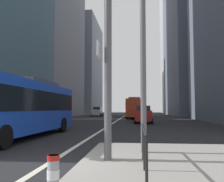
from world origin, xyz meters
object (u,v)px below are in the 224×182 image
at_px(city_bus_blue_oncoming, 21,105).
at_px(city_bus_red_receding, 134,107).
at_px(car_oncoming_mid, 97,112).
at_px(car_receding_near, 143,114).
at_px(car_receding_far, 143,111).
at_px(traffic_signal_gantry, 33,27).
at_px(bollard_left, 53,178).
at_px(street_lamp_post, 143,6).

xyz_separation_m(city_bus_blue_oncoming, city_bus_red_receding, (6.07, 28.23, -0.00)).
bearing_deg(car_oncoming_mid, car_receding_near, -69.03).
bearing_deg(car_receding_far, car_receding_near, -91.30).
relative_size(traffic_signal_gantry, bollard_left, 8.95).
relative_size(city_bus_blue_oncoming, traffic_signal_gantry, 1.66).
distance_m(car_receding_far, bollard_left, 57.65).
bearing_deg(car_receding_near, city_bus_blue_oncoming, -115.96).
relative_size(car_receding_far, street_lamp_post, 0.58).
xyz_separation_m(city_bus_red_receding, car_receding_near, (1.09, -13.51, -0.85)).
bearing_deg(bollard_left, city_bus_blue_oncoming, 118.56).
distance_m(city_bus_blue_oncoming, car_receding_far, 48.80).
distance_m(car_receding_far, street_lamp_post, 52.97).
relative_size(city_bus_blue_oncoming, street_lamp_post, 1.44).
relative_size(car_receding_near, traffic_signal_gantry, 0.63).
bearing_deg(car_oncoming_mid, bollard_left, -81.69).
xyz_separation_m(traffic_signal_gantry, bollard_left, (1.90, -3.43, -3.57)).
height_order(car_oncoming_mid, car_receding_near, same).
height_order(city_bus_red_receding, car_receding_near, city_bus_red_receding).
relative_size(car_oncoming_mid, traffic_signal_gantry, 0.59).
height_order(city_bus_blue_oncoming, traffic_signal_gantry, traffic_signal_gantry).
bearing_deg(street_lamp_post, city_bus_red_receding, 91.03).
relative_size(car_oncoming_mid, car_receding_near, 0.94).
height_order(city_bus_red_receding, street_lamp_post, street_lamp_post).
height_order(city_bus_blue_oncoming, city_bus_red_receding, same).
bearing_deg(city_bus_red_receding, car_receding_near, -85.37).
relative_size(city_bus_red_receding, street_lamp_post, 1.35).
bearing_deg(city_bus_blue_oncoming, traffic_signal_gantry, -61.71).
height_order(city_bus_red_receding, bollard_left, city_bus_red_receding).
bearing_deg(bollard_left, car_oncoming_mid, 98.31).
height_order(traffic_signal_gantry, bollard_left, traffic_signal_gantry).
xyz_separation_m(car_oncoming_mid, traffic_signal_gantry, (5.04, -44.13, 3.16)).
height_order(car_receding_far, traffic_signal_gantry, traffic_signal_gantry).
bearing_deg(city_bus_blue_oncoming, bollard_left, -61.44).
distance_m(car_receding_near, street_lamp_post, 19.82).
distance_m(car_oncoming_mid, bollard_left, 48.07).
height_order(city_bus_blue_oncoming, bollard_left, city_bus_blue_oncoming).
xyz_separation_m(city_bus_blue_oncoming, bollard_left, (5.13, -9.43, -1.25)).
height_order(car_receding_near, bollard_left, car_receding_near).
relative_size(car_receding_near, street_lamp_post, 0.54).
relative_size(city_bus_blue_oncoming, car_receding_near, 2.66).
relative_size(city_bus_blue_oncoming, car_receding_far, 2.48).
bearing_deg(street_lamp_post, city_bus_blue_oncoming, 145.17).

